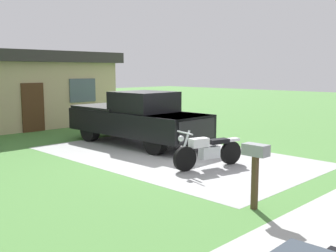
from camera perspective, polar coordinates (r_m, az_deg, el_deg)
The scene contains 6 objects.
ground_plane at distance 12.55m, azimuth 0.52°, elevation -4.21°, with size 80.00×80.00×0.00m, color #4D813D.
driveway_pad at distance 12.55m, azimuth 0.52°, elevation -4.19°, with size 5.16×8.70×0.01m, color #A2A2A2.
motorcycle at distance 10.97m, azimuth 5.71°, elevation -3.49°, with size 2.17×0.87×1.09m.
pickup_truck at distance 14.42m, azimuth -4.61°, elevation 1.18°, with size 2.11×5.67×1.90m.
mailbox at distance 7.76m, azimuth 12.29°, elevation -4.57°, with size 0.26×0.48×1.26m.
neighbor_house at distance 20.49m, azimuth -21.85°, elevation 4.97°, with size 9.60×5.60×3.50m.
Camera 1 is at (-8.76, -8.60, 2.63)m, focal length 43.01 mm.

